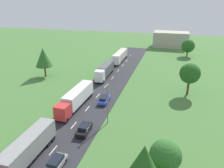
% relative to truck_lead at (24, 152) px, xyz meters
% --- Properties ---
extents(road, '(10.00, 140.00, 0.06)m').
position_rel_truck_lead_xyz_m(road, '(2.26, 9.74, -2.10)').
color(road, '#2B2B30').
rests_on(road, ground).
extents(lane_marking_centre, '(0.16, 120.04, 0.01)m').
position_rel_truck_lead_xyz_m(lane_marking_centre, '(2.26, 6.09, -2.07)').
color(lane_marking_centre, white).
rests_on(lane_marking_centre, road).
extents(truck_lead, '(2.56, 13.63, 3.61)m').
position_rel_truck_lead_xyz_m(truck_lead, '(0.00, 0.00, 0.00)').
color(truck_lead, red).
rests_on(truck_lead, road).
extents(truck_second, '(2.76, 13.80, 3.72)m').
position_rel_truck_lead_xyz_m(truck_second, '(-0.29, 17.85, 0.05)').
color(truck_second, red).
rests_on(truck_second, road).
extents(truck_third, '(2.74, 11.99, 3.60)m').
position_rel_truck_lead_xyz_m(truck_third, '(-0.14, 37.63, 0.01)').
color(truck_third, white).
rests_on(truck_third, road).
extents(truck_fourth, '(2.50, 13.71, 3.58)m').
position_rel_truck_lead_xyz_m(truck_fourth, '(0.11, 55.44, -0.01)').
color(truck_fourth, white).
rests_on(truck_fourth, road).
extents(car_second, '(1.80, 4.33, 1.52)m').
position_rel_truck_lead_xyz_m(car_second, '(4.60, 0.29, -1.28)').
color(car_second, gray).
rests_on(car_second, road).
extents(car_third, '(2.02, 4.25, 1.50)m').
position_rel_truck_lead_xyz_m(car_third, '(5.06, 9.33, -1.29)').
color(car_third, black).
rests_on(car_third, road).
extents(car_fourth, '(1.92, 4.59, 1.51)m').
position_rel_truck_lead_xyz_m(car_fourth, '(4.82, 21.50, -1.29)').
color(car_fourth, blue).
rests_on(car_fourth, road).
extents(lamppost_second, '(0.36, 0.36, 7.99)m').
position_rel_truck_lead_xyz_m(lamppost_second, '(8.08, 13.42, 2.34)').
color(lamppost_second, slate).
rests_on(lamppost_second, ground).
extents(tree_birch, '(5.16, 5.16, 6.75)m').
position_rel_truck_lead_xyz_m(tree_birch, '(24.12, 69.94, 2.03)').
color(tree_birch, '#513823').
rests_on(tree_birch, ground).
extents(tree_pine, '(3.95, 3.95, 6.21)m').
position_rel_truck_lead_xyz_m(tree_pine, '(18.96, 1.99, 2.05)').
color(tree_pine, '#513823').
rests_on(tree_pine, ground).
extents(tree_elm, '(4.89, 4.89, 8.57)m').
position_rel_truck_lead_xyz_m(tree_elm, '(-17.40, 33.34, 3.72)').
color(tree_elm, '#513823').
rests_on(tree_elm, ground).
extents(tree_ash, '(4.85, 4.85, 7.83)m').
position_rel_truck_lead_xyz_m(tree_ash, '(22.96, 31.35, 3.24)').
color(tree_ash, '#513823').
rests_on(tree_ash, ground).
extents(distant_building, '(15.85, 9.13, 7.01)m').
position_rel_truck_lead_xyz_m(distant_building, '(17.05, 86.55, 1.37)').
color(distant_building, '#B2A899').
rests_on(distant_building, ground).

